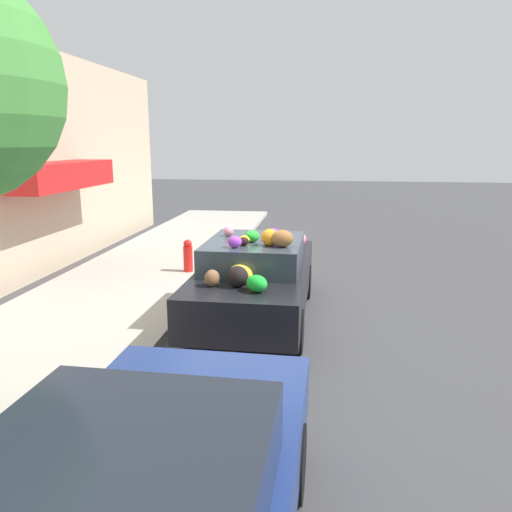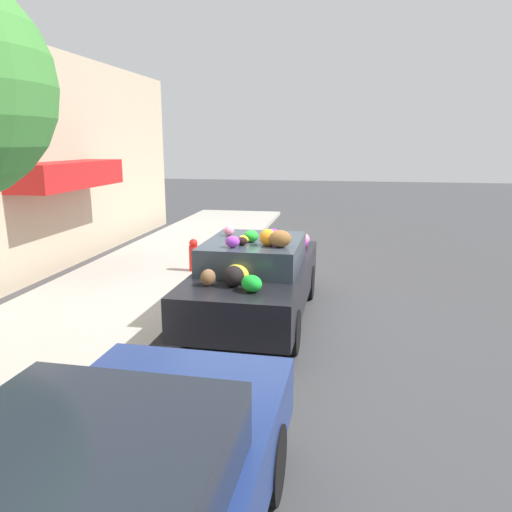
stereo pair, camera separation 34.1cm
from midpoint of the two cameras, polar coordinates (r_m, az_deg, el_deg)
The scene contains 4 objects.
ground_plane at distance 8.37m, azimuth -1.90°, elevation -7.11°, with size 60.00×60.00×0.00m, color #424244.
sidewalk_curb at distance 9.18m, azimuth -18.83°, elevation -5.59°, with size 24.00×3.20×0.12m.
fire_hydrant at distance 10.87m, azimuth -8.68°, elevation 0.03°, with size 0.20×0.20×0.70m.
art_car at distance 8.11m, azimuth -1.20°, elevation -2.31°, with size 4.11×1.72×1.61m.
Camera 1 is at (-7.77, -1.18, 2.87)m, focal length 35.00 mm.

